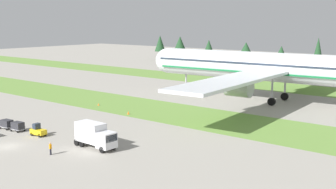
{
  "coord_description": "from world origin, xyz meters",
  "views": [
    {
      "loc": [
        56.63,
        -32.77,
        18.06
      ],
      "look_at": [
        4.54,
        31.22,
        4.0
      ],
      "focal_mm": 46.88,
      "sensor_mm": 36.0,
      "label": 1
    }
  ],
  "objects_px": {
    "airliner": "(270,67)",
    "baggage_tug": "(38,131)",
    "taxiway_marker_0": "(99,104)",
    "ground_crew_marshaller": "(97,129)",
    "taxiway_marker_1": "(128,113)",
    "catering_truck": "(95,135)",
    "cargo_dolly_second": "(7,124)",
    "ground_crew_loader": "(50,148)",
    "cargo_dolly_lead": "(18,126)"
  },
  "relations": [
    {
      "from": "cargo_dolly_second",
      "to": "taxiway_marker_1",
      "type": "distance_m",
      "value": 22.54
    },
    {
      "from": "catering_truck",
      "to": "taxiway_marker_0",
      "type": "height_order",
      "value": "catering_truck"
    },
    {
      "from": "airliner",
      "to": "ground_crew_loader",
      "type": "xyz_separation_m",
      "value": [
        -5.1,
        -54.62,
        -6.89
      ]
    },
    {
      "from": "cargo_dolly_lead",
      "to": "ground_crew_marshaller",
      "type": "distance_m",
      "value": 13.53
    },
    {
      "from": "cargo_dolly_second",
      "to": "cargo_dolly_lead",
      "type": "bearing_deg",
      "value": 90.0
    },
    {
      "from": "ground_crew_marshaller",
      "to": "taxiway_marker_1",
      "type": "distance_m",
      "value": 15.87
    },
    {
      "from": "cargo_dolly_second",
      "to": "catering_truck",
      "type": "relative_size",
      "value": 0.33
    },
    {
      "from": "ground_crew_loader",
      "to": "ground_crew_marshaller",
      "type": "bearing_deg",
      "value": -23.62
    },
    {
      "from": "ground_crew_marshaller",
      "to": "cargo_dolly_second",
      "type": "bearing_deg",
      "value": -33.56
    },
    {
      "from": "airliner",
      "to": "taxiway_marker_0",
      "type": "bearing_deg",
      "value": 131.89
    },
    {
      "from": "catering_truck",
      "to": "ground_crew_loader",
      "type": "xyz_separation_m",
      "value": [
        -2.22,
        -6.0,
        -1.01
      ]
    },
    {
      "from": "catering_truck",
      "to": "ground_crew_loader",
      "type": "distance_m",
      "value": 6.48
    },
    {
      "from": "cargo_dolly_lead",
      "to": "taxiway_marker_1",
      "type": "bearing_deg",
      "value": 161.89
    },
    {
      "from": "airliner",
      "to": "ground_crew_marshaller",
      "type": "relative_size",
      "value": 43.6
    },
    {
      "from": "catering_truck",
      "to": "ground_crew_loader",
      "type": "relative_size",
      "value": 4.03
    },
    {
      "from": "catering_truck",
      "to": "taxiway_marker_0",
      "type": "distance_m",
      "value": 31.87
    },
    {
      "from": "cargo_dolly_lead",
      "to": "cargo_dolly_second",
      "type": "relative_size",
      "value": 1.0
    },
    {
      "from": "cargo_dolly_second",
      "to": "catering_truck",
      "type": "xyz_separation_m",
      "value": [
        19.89,
        1.94,
        1.03
      ]
    },
    {
      "from": "catering_truck",
      "to": "taxiway_marker_1",
      "type": "height_order",
      "value": "catering_truck"
    },
    {
      "from": "ground_crew_marshaller",
      "to": "taxiway_marker_0",
      "type": "distance_m",
      "value": 24.66
    },
    {
      "from": "taxiway_marker_0",
      "to": "airliner",
      "type": "bearing_deg",
      "value": 45.82
    },
    {
      "from": "airliner",
      "to": "ground_crew_loader",
      "type": "bearing_deg",
      "value": 170.73
    },
    {
      "from": "airliner",
      "to": "taxiway_marker_1",
      "type": "bearing_deg",
      "value": 149.05
    },
    {
      "from": "ground_crew_loader",
      "to": "taxiway_marker_1",
      "type": "height_order",
      "value": "ground_crew_loader"
    },
    {
      "from": "ground_crew_loader",
      "to": "airliner",
      "type": "bearing_deg",
      "value": -44.19
    },
    {
      "from": "airliner",
      "to": "baggage_tug",
      "type": "xyz_separation_m",
      "value": [
        -14.88,
        -49.87,
        -7.02
      ]
    },
    {
      "from": "cargo_dolly_second",
      "to": "taxiway_marker_1",
      "type": "relative_size",
      "value": 3.53
    },
    {
      "from": "airliner",
      "to": "ground_crew_marshaller",
      "type": "xyz_separation_m",
      "value": [
        -8.08,
        -43.68,
        -6.89
      ]
    },
    {
      "from": "taxiway_marker_0",
      "to": "cargo_dolly_second",
      "type": "bearing_deg",
      "value": -81.66
    },
    {
      "from": "baggage_tug",
      "to": "taxiway_marker_0",
      "type": "bearing_deg",
      "value": -158.56
    },
    {
      "from": "taxiway_marker_1",
      "to": "taxiway_marker_0",
      "type": "bearing_deg",
      "value": 167.86
    },
    {
      "from": "airliner",
      "to": "ground_crew_marshaller",
      "type": "distance_m",
      "value": 44.96
    },
    {
      "from": "airliner",
      "to": "baggage_tug",
      "type": "distance_m",
      "value": 52.52
    },
    {
      "from": "airliner",
      "to": "cargo_dolly_second",
      "type": "distance_m",
      "value": 55.88
    },
    {
      "from": "cargo_dolly_lead",
      "to": "catering_truck",
      "type": "height_order",
      "value": "catering_truck"
    },
    {
      "from": "airliner",
      "to": "cargo_dolly_second",
      "type": "bearing_deg",
      "value": 151.82
    },
    {
      "from": "cargo_dolly_lead",
      "to": "taxiway_marker_0",
      "type": "height_order",
      "value": "cargo_dolly_lead"
    },
    {
      "from": "taxiway_marker_0",
      "to": "taxiway_marker_1",
      "type": "distance_m",
      "value": 11.49
    },
    {
      "from": "ground_crew_loader",
      "to": "taxiway_marker_0",
      "type": "height_order",
      "value": "ground_crew_loader"
    },
    {
      "from": "ground_crew_loader",
      "to": "taxiway_marker_0",
      "type": "bearing_deg",
      "value": -1.46
    },
    {
      "from": "cargo_dolly_lead",
      "to": "ground_crew_marshaller",
      "type": "height_order",
      "value": "ground_crew_marshaller"
    },
    {
      "from": "cargo_dolly_second",
      "to": "ground_crew_marshaller",
      "type": "height_order",
      "value": "ground_crew_marshaller"
    },
    {
      "from": "taxiway_marker_1",
      "to": "cargo_dolly_lead",
      "type": "bearing_deg",
      "value": -103.17
    },
    {
      "from": "ground_crew_loader",
      "to": "baggage_tug",
      "type": "bearing_deg",
      "value": 25.22
    },
    {
      "from": "ground_crew_marshaller",
      "to": "ground_crew_loader",
      "type": "bearing_deg",
      "value": 46.61
    },
    {
      "from": "airliner",
      "to": "taxiway_marker_0",
      "type": "relative_size",
      "value": 162.01
    },
    {
      "from": "baggage_tug",
      "to": "taxiway_marker_0",
      "type": "height_order",
      "value": "baggage_tug"
    },
    {
      "from": "airliner",
      "to": "catering_truck",
      "type": "height_order",
      "value": "airliner"
    },
    {
      "from": "baggage_tug",
      "to": "catering_truck",
      "type": "xyz_separation_m",
      "value": [
        11.99,
        1.25,
        1.14
      ]
    },
    {
      "from": "airliner",
      "to": "ground_crew_marshaller",
      "type": "height_order",
      "value": "airliner"
    }
  ]
}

